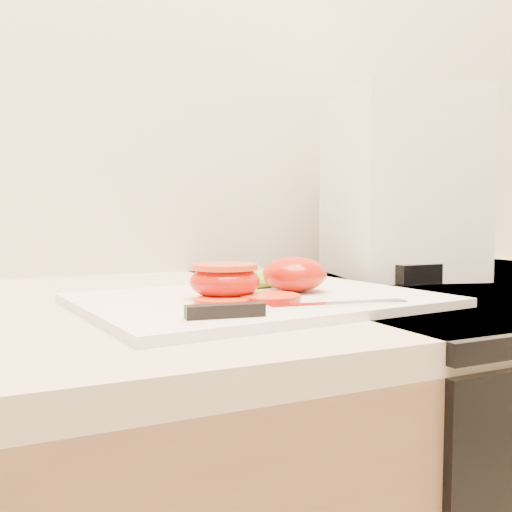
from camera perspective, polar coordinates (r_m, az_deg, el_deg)
name	(u,v)px	position (r m, az deg, el deg)	size (l,w,h in m)	color
cutting_board	(260,300)	(0.65, 0.38, -4.44)	(0.39, 0.28, 0.01)	silver
tomato_half_dome	(295,274)	(0.69, 3.87, -1.81)	(0.08, 0.08, 0.04)	#B9280F
tomato_half_cut	(225,280)	(0.63, -3.14, -2.38)	(0.08, 0.08, 0.04)	#B9280F
tomato_slice_0	(269,298)	(0.61, 1.35, -4.20)	(0.07, 0.07, 0.01)	#ED4D1D
tomato_slice_1	(222,301)	(0.59, -3.39, -4.51)	(0.06, 0.06, 0.01)	#ED4D1D
lettuce_leaf_0	(246,277)	(0.74, -1.00, -2.08)	(0.11, 0.08, 0.02)	#78BB31
knife	(273,308)	(0.54, 1.72, -5.22)	(0.24, 0.05, 0.01)	silver
appliance	(398,187)	(1.00, 14.05, 6.72)	(0.20, 0.25, 0.30)	white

